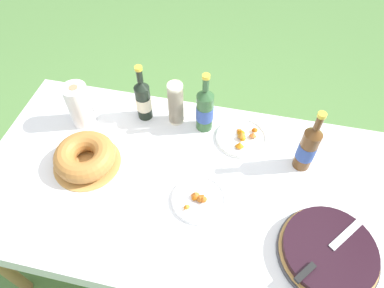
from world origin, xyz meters
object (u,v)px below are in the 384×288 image
Objects in this scene: serving_knife at (326,253)px; snack_plate_near at (199,199)px; cup_stack at (176,104)px; paper_towel_roll at (80,105)px; berry_tart at (328,252)px; snack_plate_left at (241,137)px; juice_bottle_red at (143,99)px; bundt_cake at (85,157)px; cider_bottle_green at (205,109)px; cider_bottle_amber at (308,148)px.

serving_knife is 0.51m from snack_plate_near.
snack_plate_near is (0.19, -0.41, -0.10)m from cup_stack.
snack_plate_near is at bearing -26.12° from paper_towel_roll.
serving_knife reaches higher than berry_tart.
snack_plate_left is at bearing 70.31° from snack_plate_near.
juice_bottle_red reaches higher than snack_plate_left.
bundt_cake is 0.27m from paper_towel_roll.
cider_bottle_green is at bearing -1.35° from juice_bottle_red.
serving_knife is 0.93× the size of cider_bottle_amber.
bundt_cake is 0.90× the size of cider_bottle_amber.
cider_bottle_amber reaches higher than snack_plate_left.
cider_bottle_green reaches higher than cup_stack.
berry_tart is 0.05m from serving_knife.
cider_bottle_green reaches higher than snack_plate_left.
bundt_cake is 1.24× the size of snack_plate_left.
juice_bottle_red is at bearing 96.73° from serving_knife.
bundt_cake reaches higher than berry_tart.
cider_bottle_green reaches higher than snack_plate_near.
snack_plate_near is 0.38m from snack_plate_left.
cup_stack reaches higher than serving_knife.
paper_towel_roll is (-0.28, -0.10, -0.00)m from juice_bottle_red.
bundt_cake is 1.29× the size of cup_stack.
juice_bottle_red is at bearing 19.21° from paper_towel_roll.
cup_stack reaches higher than snack_plate_left.
cider_bottle_green is 0.97× the size of cider_bottle_amber.
serving_knife is at bearing -12.01° from bundt_cake.
bundt_cake is 0.97× the size of juice_bottle_red.
paper_towel_roll is at bearing -166.98° from cup_stack.
cider_bottle_amber is 0.76m from juice_bottle_red.
bundt_cake reaches higher than snack_plate_near.
cider_bottle_amber is at bearing -10.12° from juice_bottle_red.
juice_bottle_red is at bearing 63.67° from bundt_cake.
berry_tart is 0.60m from snack_plate_left.
berry_tart is at bearing -75.35° from cider_bottle_amber.
serving_knife is 0.99m from juice_bottle_red.
paper_towel_roll is at bearing 115.54° from bundt_cake.
cider_bottle_green is at bearing -4.33° from cup_stack.
serving_knife is 0.96× the size of cider_bottle_green.
bundt_cake is at bearing 117.85° from serving_knife.
cider_bottle_amber is at bearing 12.20° from bundt_cake.
serving_knife is at bearing -33.13° from juice_bottle_red.
bundt_cake is at bearing -116.33° from juice_bottle_red.
cup_stack reaches higher than berry_tart.
snack_plate_left is (0.18, -0.04, -0.11)m from cider_bottle_green.
bundt_cake is at bearing 169.43° from berry_tart.
serving_knife is at bearing -38.94° from cup_stack.
juice_bottle_red is at bearing 148.54° from berry_tart.
cider_bottle_green is at bearing 8.91° from paper_towel_roll.
cider_bottle_amber is at bearing 104.65° from berry_tart.
cup_stack is at bearing 1.31° from juice_bottle_red.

